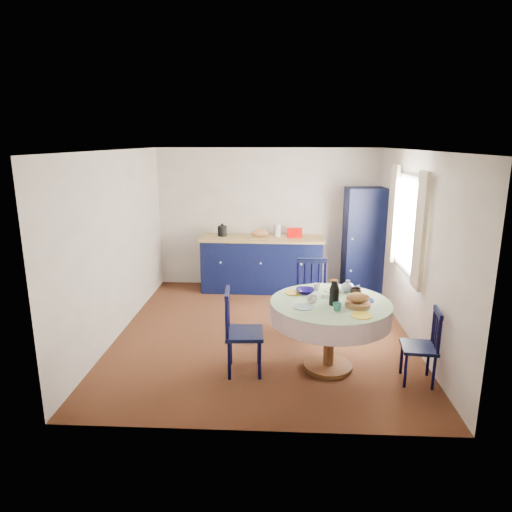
{
  "coord_description": "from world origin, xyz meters",
  "views": [
    {
      "loc": [
        0.2,
        -5.95,
        2.62
      ],
      "look_at": [
        -0.12,
        0.2,
        1.06
      ],
      "focal_mm": 32.0,
      "sensor_mm": 36.0,
      "label": 1
    }
  ],
  "objects": [
    {
      "name": "ceiling",
      "position": [
        0.0,
        0.0,
        2.5
      ],
      "size": [
        4.5,
        4.5,
        0.0
      ],
      "primitive_type": "plane",
      "rotation": [
        3.14,
        0.0,
        0.0
      ],
      "color": "white",
      "rests_on": "wall_back"
    },
    {
      "name": "wall_left",
      "position": [
        -2.0,
        0.0,
        1.25
      ],
      "size": [
        0.02,
        4.5,
        2.5
      ],
      "primitive_type": "cube",
      "color": "white",
      "rests_on": "floor"
    },
    {
      "name": "dining_table",
      "position": [
        0.81,
        -1.0,
        0.71
      ],
      "size": [
        1.38,
        1.38,
        1.12
      ],
      "color": "brown",
      "rests_on": "floor"
    },
    {
      "name": "mug_a",
      "position": [
        0.58,
        -1.06,
        0.88
      ],
      "size": [
        0.11,
        0.11,
        0.09
      ],
      "primitive_type": "imported",
      "color": "silver",
      "rests_on": "dining_table"
    },
    {
      "name": "mug_d",
      "position": [
        0.67,
        -0.6,
        0.88
      ],
      "size": [
        0.09,
        0.09,
        0.08
      ],
      "primitive_type": "imported",
      "color": "silver",
      "rests_on": "dining_table"
    },
    {
      "name": "floor",
      "position": [
        0.0,
        0.0,
        0.0
      ],
      "size": [
        4.5,
        4.5,
        0.0
      ],
      "primitive_type": "plane",
      "color": "black",
      "rests_on": "ground"
    },
    {
      "name": "chair_right",
      "position": [
        1.79,
        -1.26,
        0.43
      ],
      "size": [
        0.41,
        0.42,
        0.86
      ],
      "rotation": [
        0.0,
        0.0,
        -1.69
      ],
      "color": "black",
      "rests_on": "floor"
    },
    {
      "name": "kitchen_counter",
      "position": [
        -0.1,
        1.9,
        0.5
      ],
      "size": [
        2.18,
        0.71,
        1.21
      ],
      "rotation": [
        0.0,
        0.0,
        -0.02
      ],
      "color": "black",
      "rests_on": "floor"
    },
    {
      "name": "wall_right",
      "position": [
        2.0,
        0.0,
        1.25
      ],
      "size": [
        0.02,
        4.5,
        2.5
      ],
      "primitive_type": "cube",
      "color": "white",
      "rests_on": "floor"
    },
    {
      "name": "wall_back",
      "position": [
        0.0,
        2.25,
        1.25
      ],
      "size": [
        4.0,
        0.02,
        2.5
      ],
      "primitive_type": "cube",
      "color": "white",
      "rests_on": "floor"
    },
    {
      "name": "window",
      "position": [
        1.95,
        0.3,
        1.52
      ],
      "size": [
        0.1,
        1.74,
        1.45
      ],
      "color": "white",
      "rests_on": "wall_right"
    },
    {
      "name": "cobalt_bowl",
      "position": [
        0.53,
        -0.72,
        0.86
      ],
      "size": [
        0.22,
        0.22,
        0.05
      ],
      "primitive_type": "imported",
      "color": "navy",
      "rests_on": "dining_table"
    },
    {
      "name": "chair_left",
      "position": [
        -0.22,
        -1.13,
        0.51
      ],
      "size": [
        0.45,
        0.47,
        1.0
      ],
      "rotation": [
        0.0,
        0.0,
        1.64
      ],
      "color": "black",
      "rests_on": "floor"
    },
    {
      "name": "mug_c",
      "position": [
        1.11,
        -0.8,
        0.89
      ],
      "size": [
        0.13,
        0.13,
        0.1
      ],
      "primitive_type": "imported",
      "color": "black",
      "rests_on": "dining_table"
    },
    {
      "name": "mug_b",
      "position": [
        0.84,
        -1.29,
        0.88
      ],
      "size": [
        0.1,
        0.1,
        0.09
      ],
      "primitive_type": "imported",
      "color": "#277166",
      "rests_on": "dining_table"
    },
    {
      "name": "chair_far",
      "position": [
        0.68,
        0.03,
        0.53
      ],
      "size": [
        0.49,
        0.47,
        1.04
      ],
      "rotation": [
        0.0,
        0.0,
        0.06
      ],
      "color": "black",
      "rests_on": "floor"
    },
    {
      "name": "pantry_cabinet",
      "position": [
        1.66,
        1.85,
        0.93
      ],
      "size": [
        0.68,
        0.51,
        1.85
      ],
      "rotation": [
        0.0,
        0.0,
        0.07
      ],
      "color": "black",
      "rests_on": "floor"
    }
  ]
}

